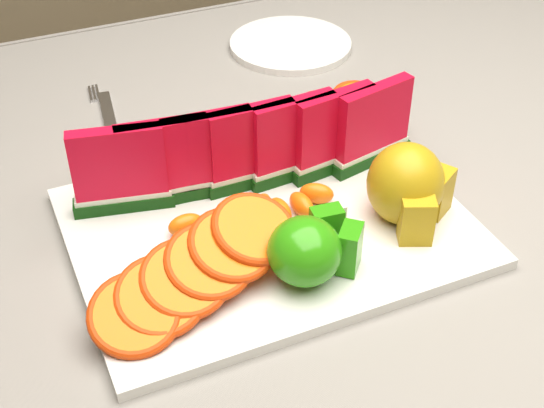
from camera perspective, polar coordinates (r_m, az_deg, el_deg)
name	(u,v)px	position (r m, az deg, el deg)	size (l,w,h in m)	color
table	(326,255)	(0.92, 4.09, -3.85)	(1.40, 0.90, 0.75)	#442915
tablecloth	(328,215)	(0.88, 4.27, -0.83)	(1.53, 1.03, 0.20)	gray
platter	(269,227)	(0.79, -0.20, -1.76)	(0.40, 0.30, 0.01)	silver
apple_cluster	(311,249)	(0.70, 2.92, -3.40)	(0.11, 0.09, 0.07)	#3A9020
pear_cluster	(408,187)	(0.78, 10.21, 1.30)	(0.10, 0.10, 0.09)	#9C7117
side_plate	(290,44)	(1.14, 1.40, 11.92)	(0.19, 0.19, 0.01)	silver
fork	(109,123)	(0.98, -12.17, 6.00)	(0.04, 0.20, 0.00)	silver
watermelon_row	(252,149)	(0.81, -1.53, 4.17)	(0.39, 0.07, 0.10)	#103A1A
orange_fan_front	(197,270)	(0.69, -5.67, -4.95)	(0.23, 0.14, 0.06)	#ED2F00
orange_fan_back	(255,138)	(0.87, -1.31, 4.96)	(0.39, 0.12, 0.05)	#ED2F00
tangerine_segments	(255,213)	(0.78, -1.31, -0.68)	(0.18, 0.06, 0.02)	orange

